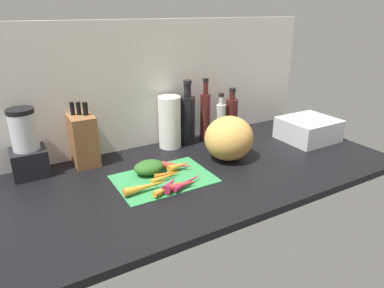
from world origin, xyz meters
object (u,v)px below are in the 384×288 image
(cutting_board, at_px, (164,178))
(paper_towel_roll, at_px, (169,122))
(carrot_4, at_px, (170,184))
(carrot_3, at_px, (169,187))
(bottle_1, at_px, (205,115))
(carrot_7, at_px, (146,186))
(bottle_0, at_px, (188,118))
(carrot_0, at_px, (165,177))
(bottle_2, at_px, (221,120))
(carrot_8, at_px, (177,165))
(carrot_1, at_px, (169,174))
(carrot_6, at_px, (182,185))
(bottle_3, at_px, (231,116))
(blender_appliance, at_px, (27,148))
(winter_squash, at_px, (229,138))
(carrot_5, at_px, (179,166))
(carrot_2, at_px, (188,182))
(dish_rack, at_px, (308,129))
(knife_block, at_px, (83,139))

(cutting_board, relative_size, paper_towel_roll, 1.51)
(cutting_board, relative_size, carrot_4, 3.74)
(carrot_3, bearing_deg, paper_towel_roll, 63.16)
(cutting_board, relative_size, bottle_1, 1.19)
(carrot_7, relative_size, bottle_0, 0.55)
(carrot_0, relative_size, bottle_2, 0.50)
(carrot_4, relative_size, carrot_8, 0.76)
(bottle_1, bearing_deg, bottle_2, -9.56)
(carrot_1, distance_m, carrot_4, 0.10)
(paper_towel_roll, relative_size, bottle_1, 0.79)
(bottle_1, bearing_deg, carrot_6, -131.23)
(carrot_8, relative_size, paper_towel_roll, 0.53)
(cutting_board, xyz_separation_m, carrot_0, (-0.00, -0.02, 0.02))
(paper_towel_roll, height_order, bottle_1, bottle_1)
(carrot_3, xyz_separation_m, carrot_6, (0.05, -0.01, 0.00))
(carrot_8, relative_size, bottle_3, 0.53)
(cutting_board, distance_m, carrot_7, 0.12)
(bottle_2, bearing_deg, carrot_0, -147.63)
(paper_towel_roll, bearing_deg, blender_appliance, 179.03)
(cutting_board, bearing_deg, bottle_3, 28.15)
(paper_towel_roll, bearing_deg, bottle_0, -1.52)
(carrot_8, bearing_deg, carrot_1, -146.25)
(carrot_1, distance_m, carrot_7, 0.14)
(carrot_1, xyz_separation_m, carrot_3, (-0.05, -0.10, 0.00))
(carrot_8, height_order, paper_towel_roll, paper_towel_roll)
(bottle_2, distance_m, bottle_3, 0.08)
(carrot_3, bearing_deg, winter_squash, 20.46)
(carrot_0, distance_m, carrot_3, 0.09)
(carrot_5, relative_size, winter_squash, 0.48)
(carrot_0, bearing_deg, carrot_2, -53.02)
(carrot_3, relative_size, bottle_1, 0.46)
(bottle_2, bearing_deg, bottle_3, 10.34)
(carrot_7, height_order, bottle_0, bottle_0)
(carrot_7, height_order, winter_squash, winter_squash)
(carrot_6, xyz_separation_m, winter_squash, (0.32, 0.15, 0.08))
(carrot_8, bearing_deg, carrot_3, -127.39)
(dish_rack, bearing_deg, carrot_1, -178.09)
(blender_appliance, height_order, paper_towel_roll, blender_appliance)
(carrot_5, distance_m, dish_rack, 0.76)
(carrot_0, xyz_separation_m, bottle_2, (0.47, 0.30, 0.08))
(carrot_5, height_order, bottle_0, bottle_0)
(bottle_0, bearing_deg, knife_block, 177.85)
(carrot_4, height_order, winter_squash, winter_squash)
(bottle_0, bearing_deg, cutting_board, -133.09)
(winter_squash, bearing_deg, carrot_7, -167.80)
(blender_appliance, distance_m, bottle_0, 0.74)
(bottle_1, bearing_deg, knife_block, 177.56)
(carrot_4, relative_size, dish_rack, 0.38)
(cutting_board, height_order, carrot_5, carrot_5)
(carrot_5, xyz_separation_m, carrot_8, (-0.00, 0.01, -0.00))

